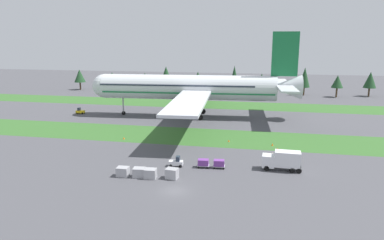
{
  "coord_description": "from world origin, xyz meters",
  "views": [
    {
      "loc": [
        12.6,
        -50.54,
        23.19
      ],
      "look_at": [
        -3.66,
        32.39,
        4.0
      ],
      "focal_mm": 33.43,
      "sensor_mm": 36.0,
      "label": 1
    }
  ],
  "objects_px": {
    "cargo_dolly_second": "(219,163)",
    "uld_container_2": "(139,172)",
    "taxiway_marker_1": "(229,141)",
    "catering_truck": "(282,160)",
    "baggage_tug": "(176,162)",
    "taxiway_marker_0": "(278,149)",
    "cargo_dolly_lead": "(203,163)",
    "uld_container_1": "(172,174)",
    "taxiway_marker_2": "(272,144)",
    "pushback_tractor": "(80,111)",
    "uld_container_3": "(150,174)",
    "airliner": "(193,87)",
    "uld_container_0": "(123,172)",
    "taxiway_marker_3": "(124,138)",
    "ground_crew_marshaller": "(272,157)"
  },
  "relations": [
    {
      "from": "taxiway_marker_1",
      "to": "airliner",
      "type": "bearing_deg",
      "value": 117.87
    },
    {
      "from": "baggage_tug",
      "to": "taxiway_marker_0",
      "type": "relative_size",
      "value": 5.69
    },
    {
      "from": "uld_container_1",
      "to": "taxiway_marker_1",
      "type": "relative_size",
      "value": 4.4
    },
    {
      "from": "cargo_dolly_second",
      "to": "uld_container_2",
      "type": "height_order",
      "value": "uld_container_2"
    },
    {
      "from": "taxiway_marker_2",
      "to": "uld_container_0",
      "type": "bearing_deg",
      "value": -137.68
    },
    {
      "from": "cargo_dolly_lead",
      "to": "catering_truck",
      "type": "height_order",
      "value": "catering_truck"
    },
    {
      "from": "uld_container_2",
      "to": "taxiway_marker_1",
      "type": "xyz_separation_m",
      "value": [
        13.12,
        24.67,
        -0.59
      ]
    },
    {
      "from": "uld_container_1",
      "to": "taxiway_marker_2",
      "type": "distance_m",
      "value": 28.65
    },
    {
      "from": "baggage_tug",
      "to": "pushback_tractor",
      "type": "bearing_deg",
      "value": 40.65
    },
    {
      "from": "taxiway_marker_0",
      "to": "taxiway_marker_1",
      "type": "height_order",
      "value": "taxiway_marker_0"
    },
    {
      "from": "uld_container_2",
      "to": "taxiway_marker_2",
      "type": "distance_m",
      "value": 32.69
    },
    {
      "from": "uld_container_2",
      "to": "taxiway_marker_2",
      "type": "height_order",
      "value": "uld_container_2"
    },
    {
      "from": "catering_truck",
      "to": "airliner",
      "type": "bearing_deg",
      "value": 33.05
    },
    {
      "from": "uld_container_2",
      "to": "uld_container_3",
      "type": "height_order",
      "value": "uld_container_3"
    },
    {
      "from": "catering_truck",
      "to": "taxiway_marker_1",
      "type": "xyz_separation_m",
      "value": [
        -11.14,
        16.57,
        -1.73
      ]
    },
    {
      "from": "cargo_dolly_lead",
      "to": "ground_crew_marshaller",
      "type": "xyz_separation_m",
      "value": [
        12.55,
        5.92,
        0.03
      ]
    },
    {
      "from": "baggage_tug",
      "to": "taxiway_marker_0",
      "type": "xyz_separation_m",
      "value": [
        18.91,
        14.06,
        -0.58
      ]
    },
    {
      "from": "airliner",
      "to": "uld_container_1",
      "type": "height_order",
      "value": "airliner"
    },
    {
      "from": "catering_truck",
      "to": "taxiway_marker_2",
      "type": "xyz_separation_m",
      "value": [
        -1.31,
        15.17,
        -1.66
      ]
    },
    {
      "from": "pushback_tractor",
      "to": "ground_crew_marshaller",
      "type": "relative_size",
      "value": 1.54
    },
    {
      "from": "catering_truck",
      "to": "uld_container_0",
      "type": "bearing_deg",
      "value": 109.77
    },
    {
      "from": "airliner",
      "to": "uld_container_0",
      "type": "relative_size",
      "value": 38.9
    },
    {
      "from": "uld_container_0",
      "to": "taxiway_marker_2",
      "type": "bearing_deg",
      "value": 42.32
    },
    {
      "from": "cargo_dolly_lead",
      "to": "uld_container_2",
      "type": "relative_size",
      "value": 1.16
    },
    {
      "from": "cargo_dolly_lead",
      "to": "uld_container_1",
      "type": "distance_m",
      "value": 7.67
    },
    {
      "from": "cargo_dolly_second",
      "to": "ground_crew_marshaller",
      "type": "relative_size",
      "value": 1.33
    },
    {
      "from": "uld_container_3",
      "to": "airliner",
      "type": "bearing_deg",
      "value": 92.52
    },
    {
      "from": "baggage_tug",
      "to": "cargo_dolly_second",
      "type": "distance_m",
      "value": 7.93
    },
    {
      "from": "catering_truck",
      "to": "uld_container_2",
      "type": "height_order",
      "value": "catering_truck"
    },
    {
      "from": "airliner",
      "to": "taxiway_marker_3",
      "type": "relative_size",
      "value": 145.96
    },
    {
      "from": "airliner",
      "to": "catering_truck",
      "type": "height_order",
      "value": "airliner"
    },
    {
      "from": "pushback_tractor",
      "to": "uld_container_2",
      "type": "relative_size",
      "value": 1.34
    },
    {
      "from": "cargo_dolly_second",
      "to": "uld_container_3",
      "type": "xyz_separation_m",
      "value": [
        -10.89,
        -7.12,
        -0.09
      ]
    },
    {
      "from": "taxiway_marker_1",
      "to": "taxiway_marker_2",
      "type": "xyz_separation_m",
      "value": [
        9.82,
        -1.39,
        0.07
      ]
    },
    {
      "from": "baggage_tug",
      "to": "pushback_tractor",
      "type": "height_order",
      "value": "same"
    },
    {
      "from": "baggage_tug",
      "to": "cargo_dolly_second",
      "type": "xyz_separation_m",
      "value": [
        7.9,
        0.64,
        0.1
      ]
    },
    {
      "from": "pushback_tractor",
      "to": "taxiway_marker_2",
      "type": "relative_size",
      "value": 4.52
    },
    {
      "from": "uld_container_0",
      "to": "taxiway_marker_1",
      "type": "xyz_separation_m",
      "value": [
        16.0,
        24.91,
        -0.6
      ]
    },
    {
      "from": "airliner",
      "to": "uld_container_3",
      "type": "distance_m",
      "value": 50.61
    },
    {
      "from": "pushback_tractor",
      "to": "uld_container_3",
      "type": "distance_m",
      "value": 60.98
    },
    {
      "from": "cargo_dolly_second",
      "to": "taxiway_marker_3",
      "type": "height_order",
      "value": "cargo_dolly_second"
    },
    {
      "from": "uld_container_1",
      "to": "pushback_tractor",
      "type": "bearing_deg",
      "value": 131.85
    },
    {
      "from": "catering_truck",
      "to": "taxiway_marker_2",
      "type": "relative_size",
      "value": 11.88
    },
    {
      "from": "taxiway_marker_3",
      "to": "airliner",
      "type": "bearing_deg",
      "value": 67.64
    },
    {
      "from": "ground_crew_marshaller",
      "to": "taxiway_marker_0",
      "type": "distance_m",
      "value": 7.88
    },
    {
      "from": "cargo_dolly_lead",
      "to": "pushback_tractor",
      "type": "bearing_deg",
      "value": 44.21
    },
    {
      "from": "uld_container_0",
      "to": "uld_container_2",
      "type": "bearing_deg",
      "value": 4.61
    },
    {
      "from": "baggage_tug",
      "to": "taxiway_marker_0",
      "type": "bearing_deg",
      "value": -57.97
    },
    {
      "from": "cargo_dolly_lead",
      "to": "taxiway_marker_1",
      "type": "height_order",
      "value": "cargo_dolly_lead"
    },
    {
      "from": "uld_container_0",
      "to": "uld_container_1",
      "type": "bearing_deg",
      "value": 4.22
    }
  ]
}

